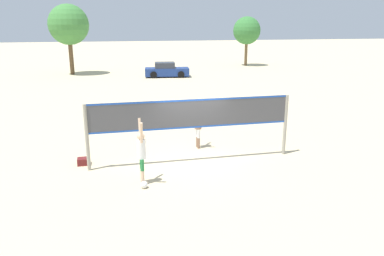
{
  "coord_description": "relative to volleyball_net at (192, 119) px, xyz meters",
  "views": [
    {
      "loc": [
        -2.98,
        -12.68,
        4.93
      ],
      "look_at": [
        0.0,
        0.0,
        1.29
      ],
      "focal_mm": 35.0,
      "sensor_mm": 36.0,
      "label": 1
    }
  ],
  "objects": [
    {
      "name": "tree_left_cluster",
      "position": [
        -6.08,
        26.9,
        3.19
      ],
      "size": [
        3.92,
        3.92,
        6.81
      ],
      "color": "brown",
      "rests_on": "ground_plane"
    },
    {
      "name": "volleyball_net",
      "position": [
        0.0,
        0.0,
        0.0
      ],
      "size": [
        7.49,
        0.12,
        2.34
      ],
      "color": "gray",
      "rests_on": "ground_plane"
    },
    {
      "name": "tree_right_cluster",
      "position": [
        13.91,
        30.63,
        2.49
      ],
      "size": [
        3.26,
        3.26,
        5.78
      ],
      "color": "brown",
      "rests_on": "ground_plane"
    },
    {
      "name": "parked_car_near",
      "position": [
        2.86,
        22.87,
        -1.01
      ],
      "size": [
        4.34,
        2.27,
        1.39
      ],
      "rotation": [
        0.0,
        0.0,
        -0.13
      ],
      "color": "navy",
      "rests_on": "ground_plane"
    },
    {
      "name": "gear_bag",
      "position": [
        -3.91,
        0.59,
        -1.51
      ],
      "size": [
        0.41,
        0.35,
        0.25
      ],
      "color": "maroon",
      "rests_on": "ground_plane"
    },
    {
      "name": "player_blocker",
      "position": [
        0.61,
        1.51,
        -0.6
      ],
      "size": [
        0.28,
        0.68,
        1.99
      ],
      "rotation": [
        0.0,
        0.0,
        -1.57
      ],
      "color": "#8C664C",
      "rests_on": "ground_plane"
    },
    {
      "name": "player_spiker",
      "position": [
        -1.99,
        -1.55,
        -0.54
      ],
      "size": [
        0.28,
        0.7,
        2.09
      ],
      "rotation": [
        0.0,
        0.0,
        1.57
      ],
      "color": "beige",
      "rests_on": "ground_plane"
    },
    {
      "name": "ground_plane",
      "position": [
        0.0,
        0.0,
        -1.64
      ],
      "size": [
        200.0,
        200.0,
        0.0
      ],
      "primitive_type": "plane",
      "color": "beige"
    },
    {
      "name": "volleyball",
      "position": [
        -1.98,
        -1.93,
        -1.52
      ],
      "size": [
        0.23,
        0.23,
        0.23
      ],
      "color": "white",
      "rests_on": "ground_plane"
    }
  ]
}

